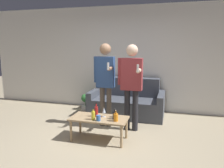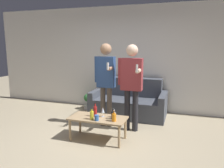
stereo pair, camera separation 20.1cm
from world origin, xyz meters
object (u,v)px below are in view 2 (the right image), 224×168
at_px(person_standing_left, 106,77).
at_px(person_standing_right, 131,80).
at_px(bottle_orange, 114,117).
at_px(couch, 129,102).
at_px(coffee_table, 98,120).

xyz_separation_m(person_standing_left, person_standing_right, (0.56, -0.08, -0.03)).
relative_size(bottle_orange, person_standing_left, 0.10).
bearing_deg(person_standing_right, bottle_orange, -99.73).
bearing_deg(person_standing_right, couch, 105.90).
xyz_separation_m(couch, bottle_orange, (0.15, -1.69, 0.18)).
bearing_deg(person_standing_left, bottle_orange, -61.16).
distance_m(bottle_orange, person_standing_right, 0.90).
distance_m(couch, person_standing_left, 1.20).
bearing_deg(person_standing_left, person_standing_right, -7.99).
height_order(bottle_orange, person_standing_left, person_standing_left).
distance_m(couch, person_standing_right, 1.23).
xyz_separation_m(bottle_orange, person_standing_left, (-0.44, 0.80, 0.57)).
distance_m(coffee_table, bottle_orange, 0.37).
relative_size(coffee_table, person_standing_right, 0.60).
relative_size(coffee_table, bottle_orange, 5.63).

